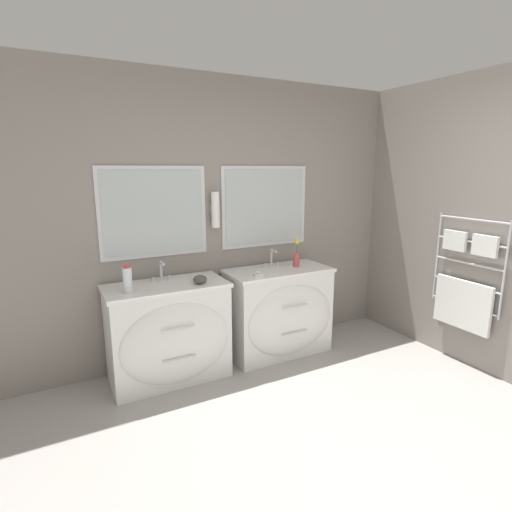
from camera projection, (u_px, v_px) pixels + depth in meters
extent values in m
plane|color=#9E9993|center=(396.00, 504.00, 2.17)|extent=(16.00, 16.00, 0.00)
cube|color=gray|center=(227.00, 220.00, 3.79)|extent=(5.22, 0.06, 2.60)
cube|color=silver|center=(154.00, 212.00, 3.42)|extent=(0.93, 0.01, 0.78)
cube|color=#B2BCBA|center=(154.00, 212.00, 3.41)|extent=(0.86, 0.01, 0.71)
cube|color=silver|center=(265.00, 207.00, 3.92)|extent=(0.93, 0.01, 0.78)
cube|color=#B2BCBA|center=(266.00, 207.00, 3.91)|extent=(0.86, 0.01, 0.71)
cylinder|color=white|center=(215.00, 210.00, 3.62)|extent=(0.07, 0.07, 0.32)
cube|color=silver|center=(214.00, 209.00, 3.66)|extent=(0.05, 0.02, 0.08)
cube|color=gray|center=(471.00, 224.00, 3.58)|extent=(0.06, 4.27, 2.60)
cylinder|color=silver|center=(505.00, 271.00, 3.29)|extent=(0.02, 0.02, 0.85)
cylinder|color=silver|center=(437.00, 256.00, 3.85)|extent=(0.02, 0.02, 0.85)
cylinder|color=silver|center=(473.00, 220.00, 3.48)|extent=(0.02, 0.65, 0.02)
cylinder|color=silver|center=(471.00, 242.00, 3.52)|extent=(0.02, 0.65, 0.02)
cylinder|color=silver|center=(468.00, 263.00, 3.57)|extent=(0.02, 0.65, 0.02)
cylinder|color=silver|center=(466.00, 285.00, 3.61)|extent=(0.02, 0.65, 0.02)
cylinder|color=silver|center=(463.00, 305.00, 3.65)|extent=(0.02, 0.65, 0.02)
cube|color=white|center=(462.00, 304.00, 3.64)|extent=(0.04, 0.54, 0.45)
cube|color=white|center=(485.00, 246.00, 3.40)|extent=(0.04, 0.22, 0.18)
cube|color=white|center=(455.00, 241.00, 3.64)|extent=(0.04, 0.22, 0.18)
cube|color=white|center=(168.00, 333.00, 3.41)|extent=(0.98, 0.48, 0.81)
ellipsoid|color=white|center=(177.00, 344.00, 3.20)|extent=(0.90, 0.11, 0.68)
cube|color=white|center=(166.00, 286.00, 3.32)|extent=(1.01, 0.51, 0.03)
ellipsoid|color=white|center=(167.00, 291.00, 3.30)|extent=(0.41, 0.35, 0.10)
cylinder|color=silver|center=(178.00, 328.00, 3.11)|extent=(0.27, 0.01, 0.01)
cylinder|color=silver|center=(180.00, 359.00, 3.17)|extent=(0.27, 0.01, 0.01)
cube|color=white|center=(278.00, 312.00, 3.91)|extent=(0.98, 0.48, 0.81)
ellipsoid|color=white|center=(291.00, 320.00, 3.70)|extent=(0.90, 0.11, 0.68)
cube|color=white|center=(278.00, 271.00, 3.82)|extent=(1.01, 0.51, 0.03)
ellipsoid|color=white|center=(279.00, 275.00, 3.80)|extent=(0.41, 0.35, 0.10)
cylinder|color=silver|center=(295.00, 306.00, 3.61)|extent=(0.27, 0.01, 0.01)
cylinder|color=silver|center=(295.00, 333.00, 3.67)|extent=(0.27, 0.01, 0.01)
cylinder|color=silver|center=(161.00, 271.00, 3.41)|extent=(0.02, 0.02, 0.17)
cylinder|color=silver|center=(162.00, 263.00, 3.35)|extent=(0.02, 0.10, 0.02)
cylinder|color=silver|center=(153.00, 280.00, 3.39)|extent=(0.03, 0.03, 0.04)
cylinder|color=silver|center=(169.00, 278.00, 3.46)|extent=(0.03, 0.03, 0.04)
cylinder|color=silver|center=(271.00, 258.00, 3.91)|extent=(0.02, 0.02, 0.17)
cylinder|color=silver|center=(274.00, 251.00, 3.85)|extent=(0.02, 0.10, 0.02)
cylinder|color=silver|center=(265.00, 265.00, 3.89)|extent=(0.03, 0.03, 0.04)
cylinder|color=silver|center=(277.00, 264.00, 3.96)|extent=(0.03, 0.03, 0.04)
cylinder|color=silver|center=(128.00, 280.00, 3.07)|extent=(0.07, 0.07, 0.20)
cylinder|color=red|center=(127.00, 266.00, 3.05)|extent=(0.05, 0.05, 0.02)
ellipsoid|color=#4C4742|center=(200.00, 279.00, 3.33)|extent=(0.12, 0.12, 0.07)
cylinder|color=#CC4C51|center=(296.00, 260.00, 3.91)|extent=(0.06, 0.06, 0.13)
cylinder|color=#477238|center=(297.00, 247.00, 3.88)|extent=(0.01, 0.01, 0.12)
sphere|color=#E5BF47|center=(297.00, 241.00, 3.87)|extent=(0.06, 0.06, 0.06)
cube|color=white|center=(258.00, 275.00, 3.57)|extent=(0.08, 0.06, 0.02)
ellipsoid|color=#F2E5CC|center=(258.00, 272.00, 3.57)|extent=(0.05, 0.04, 0.02)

